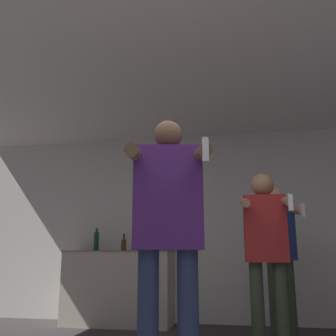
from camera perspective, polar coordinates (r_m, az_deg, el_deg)
The scene contains 9 objects.
wall_back at distance 5.21m, azimuth 7.45°, elevation -8.57°, with size 7.00×0.06×2.55m.
ceiling_slab at distance 3.89m, azimuth 5.42°, elevation 12.92°, with size 7.00×3.86×0.05m.
counter at distance 5.14m, azimuth -7.48°, elevation -17.56°, with size 1.41×0.58×0.93m.
bottle_amber_bourbon at distance 5.02m, azimuth -3.01°, elevation -11.39°, with size 0.07×0.07×0.27m.
bottle_dark_rum at distance 5.24m, azimuth -10.87°, elevation -10.82°, with size 0.07×0.07×0.32m.
bottle_tall_gin at distance 5.11m, azimuth -6.75°, elevation -11.46°, with size 0.06×0.06×0.23m.
person_woman_foreground at distance 2.44m, azimuth 0.01°, elevation -9.06°, with size 0.57×0.56×1.77m.
person_man_side at distance 3.57m, azimuth 14.72°, elevation -11.09°, with size 0.44×0.50×1.62m.
person_spectator_back at distance 4.32m, azimuth 16.61°, elevation -11.26°, with size 0.48×0.50×1.62m.
Camera 1 is at (0.28, -1.82, 0.86)m, focal length 40.00 mm.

